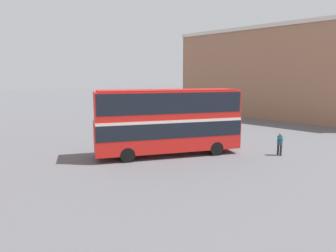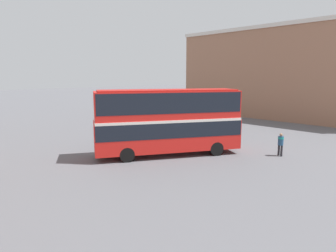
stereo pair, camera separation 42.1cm
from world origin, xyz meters
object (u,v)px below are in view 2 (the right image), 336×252
at_px(pedestrian_foreground, 281,142).
at_px(parked_car_side_street, 153,123).
at_px(double_decker_bus, 168,118).
at_px(parked_car_kerb_far, 177,116).

xyz_separation_m(pedestrian_foreground, parked_car_side_street, (0.38, 14.94, -0.29)).
bearing_deg(pedestrian_foreground, parked_car_side_street, -74.45).
height_order(double_decker_bus, pedestrian_foreground, double_decker_bus).
bearing_deg(parked_car_side_street, pedestrian_foreground, -86.80).
distance_m(double_decker_bus, parked_car_kerb_far, 15.89).
bearing_deg(parked_car_side_street, parked_car_kerb_far, 21.41).
distance_m(pedestrian_foreground, parked_car_side_street, 14.95).
xyz_separation_m(double_decker_bus, parked_car_side_street, (6.23, 8.81, -2.08)).
relative_size(parked_car_kerb_far, parked_car_side_street, 1.05).
distance_m(pedestrian_foreground, parked_car_kerb_far, 17.64).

